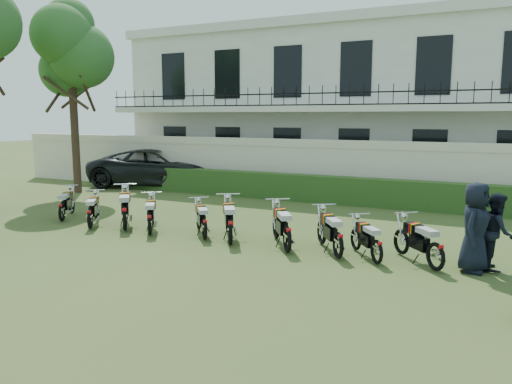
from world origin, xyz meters
TOP-DOWN VIEW (x-y plane):
  - ground at (0.00, 0.00)m, footprint 100.00×100.00m
  - perimeter_wall at (0.00, 8.00)m, footprint 30.00×0.35m
  - hedge at (1.00, 7.20)m, footprint 18.00×0.60m
  - building at (0.00, 13.96)m, footprint 20.40×9.60m
  - tree_west_near at (-8.96, 5.00)m, footprint 3.40×3.20m
  - motorcycle_0 at (-4.87, 0.32)m, footprint 1.06×1.55m
  - motorcycle_1 at (-3.34, -0.07)m, footprint 1.11×1.52m
  - motorcycle_2 at (-2.31, 0.20)m, footprint 1.43×1.71m
  - motorcycle_3 at (-1.32, 0.06)m, footprint 1.14×1.58m
  - motorcycle_4 at (0.24, 0.32)m, footprint 1.20×1.40m
  - motorcycle_5 at (1.11, 0.12)m, footprint 1.15×1.79m
  - motorcycle_6 at (2.66, 0.09)m, footprint 1.23×1.71m
  - motorcycle_7 at (3.87, 0.15)m, footprint 1.17×1.64m
  - motorcycle_8 at (4.74, 0.13)m, footprint 1.10×1.39m
  - motorcycle_9 at (5.95, 0.19)m, footprint 1.33×1.46m
  - suv at (-7.02, 7.99)m, footprint 6.69×4.32m
  - officer_3 at (6.64, 0.55)m, footprint 0.76×1.01m
  - officer_4 at (7.04, 0.91)m, footprint 0.72×0.87m

SIDE VIEW (x-z plane):
  - ground at x=0.00m, z-range 0.00..0.00m
  - motorcycle_8 at x=4.74m, z-range -0.04..0.89m
  - motorcycle_4 at x=0.24m, z-range -0.04..0.92m
  - motorcycle_1 at x=-3.34m, z-range -0.04..0.94m
  - motorcycle_0 at x=-4.87m, z-range -0.04..0.94m
  - motorcycle_3 at x=-1.32m, z-range -0.04..0.98m
  - motorcycle_9 at x=5.95m, z-range -0.04..0.99m
  - motorcycle_7 at x=3.87m, z-range -0.04..1.01m
  - hedge at x=1.00m, z-range 0.00..1.00m
  - motorcycle_6 at x=2.66m, z-range -0.04..1.06m
  - motorcycle_5 at x=1.11m, z-range -0.04..1.07m
  - motorcycle_2 at x=-2.31m, z-range -0.04..1.12m
  - officer_4 at x=7.04m, z-range 0.00..1.63m
  - suv at x=-7.02m, z-range 0.00..1.72m
  - officer_3 at x=6.64m, z-range 0.00..1.88m
  - perimeter_wall at x=0.00m, z-range 0.02..2.32m
  - building at x=0.00m, z-range 0.01..7.41m
  - tree_west_near at x=-8.96m, z-range 1.94..9.84m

